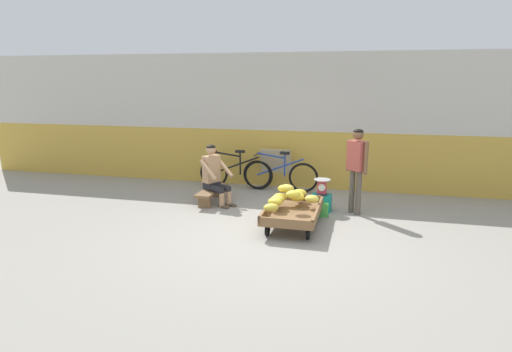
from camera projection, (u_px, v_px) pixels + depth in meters
ground_plane at (273, 236)px, 6.67m from camera, size 80.00×80.00×0.00m
back_wall at (303, 121)px, 9.43m from camera, size 16.00×0.30×2.92m
banana_cart at (293, 213)px, 7.04m from camera, size 0.86×1.45×0.36m
banana_pile at (289, 196)px, 7.18m from camera, size 0.83×1.23×0.26m
low_bench at (212, 192)px, 8.44m from camera, size 0.34×1.11×0.27m
vendor_seated at (214, 175)px, 8.30m from camera, size 0.74×0.65×1.14m
plastic_crate at (321, 203)px, 7.92m from camera, size 0.36×0.28×0.30m
weighing_scale at (322, 187)px, 7.85m from camera, size 0.30×0.30×0.29m
bicycle_near_left at (236, 173)px, 9.48m from camera, size 1.66×0.48×0.86m
bicycle_far_left at (280, 175)px, 9.28m from camera, size 1.66×0.48×0.86m
sign_board at (276, 168)px, 9.63m from camera, size 0.70×0.28×0.87m
customer_adult at (357, 162)px, 7.56m from camera, size 0.37×0.37×1.53m
shopping_bag at (323, 210)px, 7.58m from camera, size 0.18×0.12×0.24m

